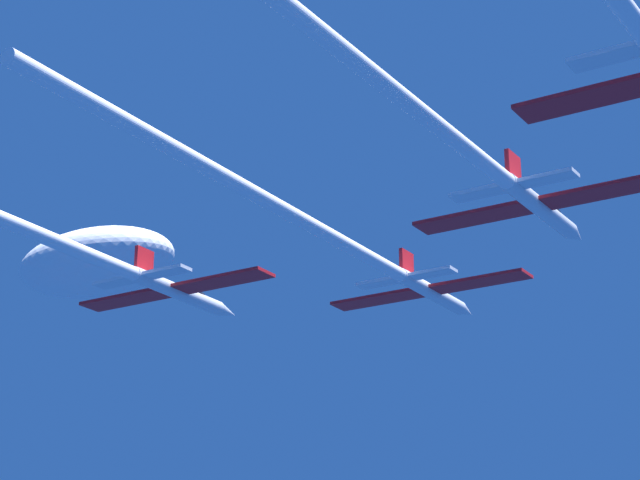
{
  "coord_description": "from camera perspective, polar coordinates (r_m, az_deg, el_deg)",
  "views": [
    {
      "loc": [
        52.12,
        -105.51,
        -35.85
      ],
      "look_at": [
        -0.22,
        -20.76,
        -0.25
      ],
      "focal_mm": 71.48,
      "sensor_mm": 36.0,
      "label": 1
    }
  ],
  "objects": [
    {
      "name": "jet_lead",
      "position": [
        108.16,
        0.47,
        0.19
      ],
      "size": [
        20.57,
        66.01,
        3.41
      ],
      "color": "white"
    },
    {
      "name": "jet_left_wing",
      "position": [
        104.28,
        -12.91,
        0.44
      ],
      "size": [
        20.57,
        67.25,
        3.41
      ],
      "color": "white"
    },
    {
      "name": "jet_right_wing",
      "position": [
        88.34,
        5.98,
        4.56
      ],
      "size": [
        20.57,
        58.36,
        3.41
      ],
      "color": "white"
    },
    {
      "name": "cloud_wispy",
      "position": [
        186.45,
        -10.02,
        -1.02
      ],
      "size": [
        26.55,
        14.6,
        9.29
      ],
      "primitive_type": "ellipsoid",
      "color": "white"
    }
  ]
}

